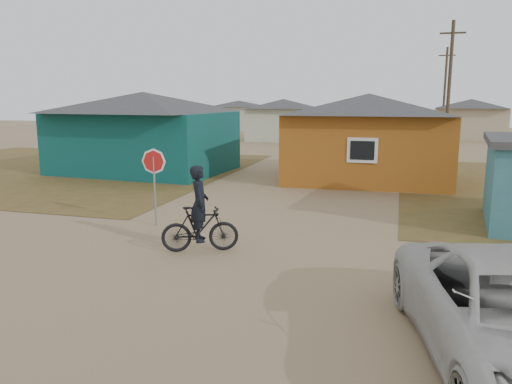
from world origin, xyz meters
TOP-DOWN VIEW (x-y plane):
  - ground at (0.00, 0.00)m, footprint 120.00×120.00m
  - grass_nw at (-14.00, 13.00)m, footprint 20.00×18.00m
  - house_teal at (-8.50, 13.50)m, footprint 8.93×7.08m
  - house_yellow at (2.50, 14.00)m, footprint 7.72×6.76m
  - house_pale_west at (-6.00, 34.00)m, footprint 7.04×6.15m
  - house_beige_east at (10.00, 40.00)m, footprint 6.95×6.05m
  - house_pale_north at (-14.00, 46.00)m, footprint 6.28×5.81m
  - utility_pole_near at (6.50, 22.00)m, footprint 1.40×0.20m
  - utility_pole_far at (7.50, 38.00)m, footprint 1.40×0.20m
  - stop_sign at (-2.89, 3.69)m, footprint 0.71×0.30m
  - cyclist at (-0.67, 1.71)m, footprint 1.94×1.22m

SIDE VIEW (x-z plane):
  - ground at x=0.00m, z-range 0.00..0.00m
  - grass_nw at x=-14.00m, z-range 0.00..0.01m
  - cyclist at x=-0.67m, z-range -0.29..1.84m
  - stop_sign at x=-2.89m, z-range 0.55..2.83m
  - house_pale_north at x=-14.00m, z-range 0.05..3.45m
  - house_pale_west at x=-6.00m, z-range 0.06..3.66m
  - house_beige_east at x=10.00m, z-range 0.06..3.66m
  - house_yellow at x=2.50m, z-range 0.05..3.95m
  - house_teal at x=-8.50m, z-range 0.05..4.05m
  - utility_pole_near at x=6.50m, z-range 0.14..8.14m
  - utility_pole_far at x=7.50m, z-range 0.14..8.14m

